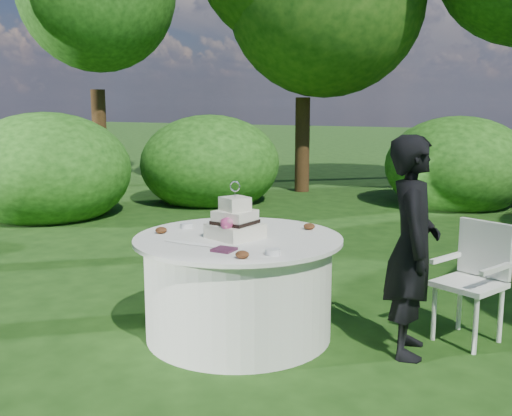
# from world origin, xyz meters

# --- Properties ---
(ground) EXTENTS (80.00, 80.00, 0.00)m
(ground) POSITION_xyz_m (0.00, 0.00, 0.00)
(ground) COLOR black
(ground) RESTS_ON ground
(napkins) EXTENTS (0.14, 0.14, 0.02)m
(napkins) POSITION_xyz_m (0.13, -0.42, 0.78)
(napkins) COLOR #491F38
(napkins) RESTS_ON table
(feather_plume) EXTENTS (0.48, 0.07, 0.01)m
(feather_plume) POSITION_xyz_m (-0.17, -0.36, 0.78)
(feather_plume) COLOR white
(feather_plume) RESTS_ON table
(guest) EXTENTS (0.50, 0.64, 1.55)m
(guest) POSITION_xyz_m (1.23, 0.27, 0.77)
(guest) COLOR black
(guest) RESTS_ON ground
(table) EXTENTS (1.56, 1.56, 0.77)m
(table) POSITION_xyz_m (0.00, 0.00, 0.39)
(table) COLOR white
(table) RESTS_ON ground
(cake) EXTENTS (0.43, 0.43, 0.43)m
(cake) POSITION_xyz_m (-0.00, -0.04, 0.88)
(cake) COLOR beige
(cake) RESTS_ON table
(chair) EXTENTS (0.55, 0.55, 0.89)m
(chair) POSITION_xyz_m (1.60, 0.74, 0.52)
(chair) COLOR white
(chair) RESTS_ON ground
(votives) EXTENTS (1.08, 0.92, 0.04)m
(votives) POSITION_xyz_m (-0.11, 0.05, 0.79)
(votives) COLOR white
(votives) RESTS_ON table
(petal_cups) EXTENTS (1.04, 1.12, 0.05)m
(petal_cups) POSITION_xyz_m (0.04, -0.07, 0.79)
(petal_cups) COLOR #562D16
(petal_cups) RESTS_ON table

